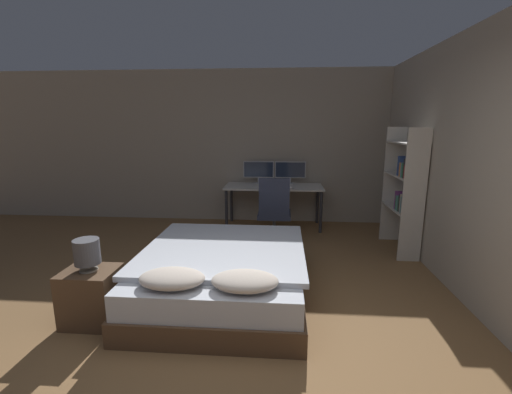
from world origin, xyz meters
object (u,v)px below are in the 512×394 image
nightstand (92,296)px  desk (274,190)px  bedside_lamp (87,252)px  bed (223,273)px  monitor_left (259,170)px  office_chair (274,216)px  bookshelf (406,185)px  keyboard (273,188)px  monitor_right (290,171)px  computer_mouse (291,187)px

nightstand → desk: bearing=63.5°
bedside_lamp → desk: size_ratio=0.17×
bed → monitor_left: monitor_left is taller
office_chair → bookshelf: 1.89m
keyboard → bookshelf: 2.01m
bedside_lamp → nightstand: bearing=0.0°
desk → bookshelf: bearing=-30.9°
monitor_left → office_chair: (0.31, -1.02, -0.56)m
bed → monitor_left: (0.17, 2.77, 0.70)m
bed → keyboard: 2.39m
nightstand → bed: bearing=26.9°
nightstand → bookshelf: (3.35, 2.01, 0.70)m
monitor_right → keyboard: 0.59m
keyboard → office_chair: bearing=-86.8°
monitor_left → desk: bearing=-40.3°
desk → office_chair: office_chair is taller
monitor_right → monitor_left: bearing=180.0°
bedside_lamp → monitor_left: monitor_left is taller
monitor_right → computer_mouse: (0.01, -0.47, -0.21)m
bed → office_chair: size_ratio=1.90×
monitor_left → monitor_right: same height
nightstand → keyboard: (1.54, 2.86, 0.49)m
monitor_left → monitor_right: (0.56, 0.00, 0.00)m
monitor_left → bookshelf: 2.47m
bed → nightstand: size_ratio=3.82×
office_chair → monitor_right: bearing=76.1°
bookshelf → monitor_right: bearing=139.1°
keyboard → bedside_lamp: bearing=-118.4°
office_chair → bed: bearing=-105.2°
monitor_left → office_chair: 1.20m
bedside_lamp → computer_mouse: size_ratio=4.08×
nightstand → keyboard: 3.28m
bedside_lamp → bookshelf: bookshelf is taller
bedside_lamp → monitor_left: size_ratio=0.53×
desk → computer_mouse: size_ratio=23.76×
desk → monitor_left: 0.48m
keyboard → office_chair: office_chair is taller
bedside_lamp → keyboard: size_ratio=0.72×
bedside_lamp → keyboard: bearing=61.6°
bed → office_chair: bearing=74.8°
bed → bookshelf: size_ratio=1.11×
bed → computer_mouse: bearing=72.3°
keyboard → bookshelf: (1.81, -0.85, 0.22)m
monitor_left → bedside_lamp: bearing=-110.8°
monitor_right → office_chair: 1.19m
desk → monitor_right: size_ratio=3.08×
nightstand → monitor_right: monitor_right is taller
desk → office_chair: bearing=-87.8°
nightstand → bedside_lamp: bearing=0.0°
computer_mouse → bookshelf: (1.52, -0.85, 0.21)m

